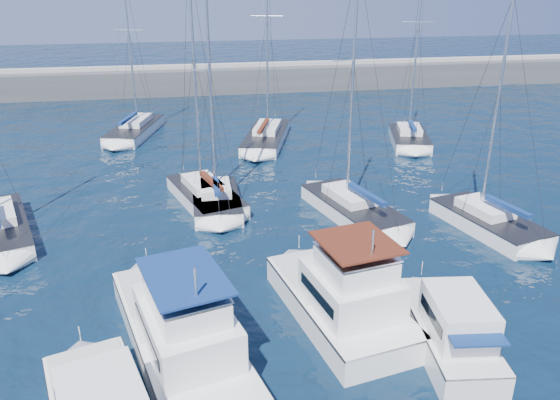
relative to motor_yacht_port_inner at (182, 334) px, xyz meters
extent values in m
plane|color=black|center=(5.73, 1.67, -1.13)|extent=(220.00, 220.00, 0.00)
cube|color=#424244|center=(5.73, 53.67, -0.13)|extent=(160.00, 6.00, 4.00)
cube|color=gray|center=(5.73, 53.67, 2.07)|extent=(160.00, 1.20, 0.50)
cube|color=white|center=(-0.13, 0.48, -0.73)|extent=(6.06, 11.11, 1.60)
cube|color=#262628|center=(-0.13, 0.48, 0.02)|extent=(6.13, 11.13, 0.08)
cube|color=white|center=(0.20, -0.77, 0.87)|extent=(4.10, 5.49, 1.60)
cube|color=black|center=(0.20, -0.77, 0.95)|extent=(3.90, 4.56, 0.45)
cube|color=white|center=(0.26, -0.96, 2.12)|extent=(3.15, 3.92, 0.90)
cube|color=navy|center=(0.26, -0.96, 3.12)|extent=(3.56, 4.47, 0.08)
cube|color=white|center=(6.80, 1.67, -0.73)|extent=(5.26, 8.90, 1.60)
cube|color=#262628|center=(6.80, 1.67, 0.02)|extent=(5.33, 8.91, 0.08)
cube|color=white|center=(6.99, 0.67, 0.87)|extent=(3.85, 4.40, 1.60)
cube|color=black|center=(6.99, 0.67, 0.95)|extent=(3.77, 3.65, 0.45)
cube|color=white|center=(7.03, 0.47, 2.12)|extent=(3.01, 3.14, 0.90)
cube|color=#4C1D0F|center=(7.03, 0.47, 3.12)|extent=(3.39, 3.58, 0.08)
cube|color=silver|center=(10.52, -1.11, -0.73)|extent=(3.25, 6.97, 1.60)
cube|color=#262628|center=(10.52, -1.11, 0.02)|extent=(3.29, 6.97, 0.08)
cube|color=silver|center=(10.42, -1.92, 0.87)|extent=(2.45, 3.34, 1.60)
cube|color=black|center=(10.42, -1.92, 0.95)|extent=(2.41, 2.73, 0.45)
cube|color=navy|center=(10.27, -3.14, 1.17)|extent=(2.20, 2.27, 0.07)
cube|color=white|center=(-10.34, 12.84, -0.83)|extent=(5.58, 8.99, 1.30)
cube|color=silver|center=(1.66, 15.80, -0.83)|extent=(5.13, 8.16, 1.30)
cube|color=#262628|center=(1.66, 15.80, -0.20)|extent=(5.19, 8.18, 0.06)
cube|color=silver|center=(1.52, 16.26, 0.12)|extent=(2.85, 3.76, 0.55)
cylinder|color=silver|center=(1.43, 16.53, 7.24)|extent=(0.18, 0.18, 13.85)
cylinder|color=silver|center=(2.00, 14.71, 0.67)|extent=(1.25, 3.67, 0.12)
cube|color=#4C1D0F|center=(2.03, 14.62, 0.82)|extent=(1.35, 3.37, 0.28)
cube|color=white|center=(2.30, 14.76, -0.83)|extent=(2.98, 6.51, 1.30)
cube|color=#262628|center=(2.30, 14.76, -0.20)|extent=(3.04, 6.51, 0.06)
cube|color=white|center=(2.30, 15.17, 0.12)|extent=(1.92, 2.86, 0.55)
cylinder|color=silver|center=(2.31, 15.41, 6.41)|extent=(0.18, 0.18, 12.20)
cylinder|color=silver|center=(2.29, 13.79, 0.67)|extent=(0.16, 3.24, 0.12)
cube|color=navy|center=(2.29, 13.69, 0.82)|extent=(0.39, 2.92, 0.28)
cube|color=silver|center=(10.66, 12.05, -0.83)|extent=(5.15, 8.71, 1.30)
cube|color=#262628|center=(10.66, 12.05, -0.20)|extent=(5.20, 8.72, 0.06)
cube|color=silver|center=(10.53, 12.55, 0.12)|extent=(2.89, 3.98, 0.55)
cylinder|color=silver|center=(10.45, 12.84, 7.04)|extent=(0.18, 0.18, 13.46)
cylinder|color=silver|center=(10.98, 10.87, 0.67)|extent=(1.19, 3.98, 0.12)
cube|color=navy|center=(11.01, 10.77, 0.82)|extent=(1.31, 3.64, 0.28)
cube|color=white|center=(17.96, 8.72, -0.83)|extent=(4.64, 7.69, 1.30)
cube|color=#262628|center=(17.96, 8.72, -0.20)|extent=(4.70, 7.70, 0.06)
cube|color=white|center=(17.85, 9.15, 0.12)|extent=(2.65, 3.52, 0.55)
cylinder|color=silver|center=(17.78, 9.41, 6.14)|extent=(0.18, 0.18, 11.65)
cylinder|color=silver|center=(18.22, 7.67, 0.67)|extent=(0.98, 3.51, 0.12)
cube|color=navy|center=(18.24, 7.58, 0.82)|extent=(1.12, 3.22, 0.28)
cube|color=white|center=(-4.07, 33.71, -0.83)|extent=(5.28, 9.65, 1.30)
cube|color=#262628|center=(-4.07, 33.71, -0.20)|extent=(5.33, 9.66, 0.06)
cube|color=white|center=(-3.92, 34.27, 0.12)|extent=(2.92, 4.39, 0.55)
cylinder|color=silver|center=(-3.83, 34.60, 6.98)|extent=(0.18, 0.18, 13.34)
cylinder|color=silver|center=(-4.43, 32.38, 0.67)|extent=(1.31, 4.47, 0.12)
cube|color=navy|center=(-4.45, 32.29, 0.82)|extent=(1.41, 4.08, 0.28)
cube|color=white|center=(7.75, 29.03, -0.83)|extent=(5.89, 10.29, 1.30)
cube|color=#262628|center=(7.75, 29.03, -0.20)|extent=(5.95, 10.31, 0.06)
cube|color=white|center=(7.94, 29.61, 0.12)|extent=(3.21, 4.70, 0.55)
cylinder|color=silver|center=(8.05, 29.97, 8.13)|extent=(0.18, 0.18, 15.62)
cylinder|color=silver|center=(7.31, 27.63, 0.67)|extent=(1.58, 4.72, 0.12)
cube|color=#4C1D0F|center=(7.28, 27.53, 0.82)|extent=(1.65, 4.32, 0.28)
cube|color=white|center=(20.27, 26.36, -0.83)|extent=(4.75, 7.53, 1.30)
cube|color=#262628|center=(20.27, 26.36, -0.20)|extent=(4.80, 7.54, 0.06)
cube|color=white|center=(20.39, 26.78, 0.12)|extent=(2.69, 3.46, 0.55)
cylinder|color=silver|center=(20.46, 27.03, 7.76)|extent=(0.18, 0.18, 14.89)
cylinder|color=silver|center=(20.00, 25.35, 0.67)|extent=(1.04, 3.40, 0.12)
cube|color=navy|center=(19.97, 25.25, 0.82)|extent=(1.17, 3.12, 0.28)
camera|label=1|loc=(0.66, -17.96, 12.91)|focal=35.00mm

